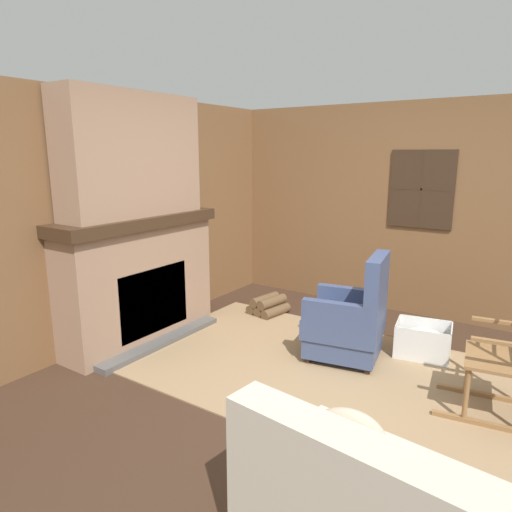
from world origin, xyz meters
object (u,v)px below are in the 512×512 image
laundry_basket (423,340)px  oil_lamp_vase (94,211)px  rocking_chair (505,364)px  firewood_stack (268,306)px  armchair (349,323)px  storage_case (158,205)px  decorative_plate_on_mantel (120,205)px

laundry_basket → oil_lamp_vase: bearing=-147.6°
rocking_chair → oil_lamp_vase: 3.53m
rocking_chair → laundry_basket: (-0.73, 0.70, -0.25)m
firewood_stack → oil_lamp_vase: oil_lamp_vase is taller
armchair → rocking_chair: bearing=158.8°
storage_case → rocking_chair: bearing=2.1°
firewood_stack → oil_lamp_vase: 2.31m
armchair → oil_lamp_vase: oil_lamp_vase is taller
decorative_plate_on_mantel → armchair: bearing=22.7°
firewood_stack → decorative_plate_on_mantel: size_ratio=1.99×
armchair → firewood_stack: armchair is taller
storage_case → oil_lamp_vase: bearing=-90.0°
storage_case → armchair: bearing=10.5°
armchair → firewood_stack: (-1.27, 0.63, -0.26)m
rocking_chair → storage_case: size_ratio=4.20×
rocking_chair → firewood_stack: size_ratio=2.50×
storage_case → laundry_basket: bearing=17.9°
firewood_stack → decorative_plate_on_mantel: 2.10m
rocking_chair → laundry_basket: rocking_chair is taller
storage_case → decorative_plate_on_mantel: bearing=-92.4°
rocking_chair → decorative_plate_on_mantel: decorative_plate_on_mantel is taller
rocking_chair → firewood_stack: (-2.55, 0.88, -0.31)m
oil_lamp_vase → decorative_plate_on_mantel: oil_lamp_vase is taller
firewood_stack → oil_lamp_vase: (-0.72, -1.79, 1.26)m
decorative_plate_on_mantel → firewood_stack: bearing=63.3°
oil_lamp_vase → decorative_plate_on_mantel: (-0.02, 0.32, 0.03)m
rocking_chair → laundry_basket: bearing=-52.3°
firewood_stack → decorative_plate_on_mantel: bearing=-116.7°
firewood_stack → storage_case: bearing=-125.9°
armchair → firewood_stack: bearing=-36.5°
rocking_chair → storage_case: storage_case is taller
firewood_stack → armchair: bearing=-26.4°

